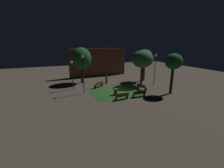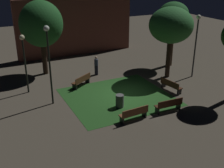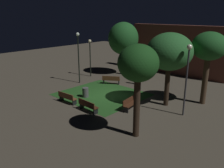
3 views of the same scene
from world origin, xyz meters
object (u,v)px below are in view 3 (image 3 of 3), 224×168
(tree_tall_center, at_px, (209,48))
(lamp_post_near_wall, at_px, (90,51))
(bench_front_right, at_px, (111,80))
(bench_near_trees, at_px, (88,105))
(lamp_post_plaza_east, at_px, (187,69))
(tree_back_right, at_px, (123,39))
(bench_path_side, at_px, (67,97))
(tree_lawn_side, at_px, (170,52))
(trash_bin, at_px, (85,92))
(pedestrian, at_px, (137,76))
(bench_corner, at_px, (131,103))
(lamp_post_path_center, at_px, (78,50))
(tree_right_canopy, at_px, (138,65))

(tree_tall_center, height_order, lamp_post_near_wall, tree_tall_center)
(bench_front_right, bearing_deg, lamp_post_near_wall, 169.86)
(bench_near_trees, bearing_deg, lamp_post_plaza_east, 36.94)
(tree_back_right, bearing_deg, tree_tall_center, -14.97)
(bench_path_side, relative_size, bench_front_right, 1.03)
(tree_lawn_side, xyz_separation_m, tree_back_right, (-8.87, 5.24, -0.04))
(bench_front_right, distance_m, trash_bin, 4.45)
(lamp_post_plaza_east, bearing_deg, pedestrian, 150.81)
(trash_bin, bearing_deg, bench_front_right, 102.61)
(tree_back_right, bearing_deg, bench_corner, -46.87)
(lamp_post_path_center, bearing_deg, pedestrian, 37.82)
(tree_tall_center, xyz_separation_m, tree_right_canopy, (-0.87, -7.83, -0.22))
(tree_back_right, height_order, lamp_post_path_center, tree_back_right)
(bench_path_side, xyz_separation_m, lamp_post_plaza_east, (8.07, 4.17, 2.92))
(tree_lawn_side, bearing_deg, lamp_post_plaza_east, -24.80)
(bench_near_trees, relative_size, tree_right_canopy, 0.33)
(lamp_post_path_center, height_order, lamp_post_near_wall, lamp_post_path_center)
(bench_near_trees, xyz_separation_m, pedestrian, (-1.45, 8.08, 0.37))
(tree_right_canopy, bearing_deg, bench_near_trees, 174.66)
(tree_tall_center, bearing_deg, lamp_post_near_wall, -178.18)
(lamp_post_path_center, bearing_deg, lamp_post_near_wall, 113.17)
(tree_tall_center, relative_size, lamp_post_path_center, 1.10)
(bench_front_right, xyz_separation_m, tree_tall_center, (9.10, 1.11, 4.04))
(tree_lawn_side, height_order, trash_bin, tree_lawn_side)
(lamp_post_plaza_east, bearing_deg, bench_front_right, 166.84)
(tree_back_right, bearing_deg, pedestrian, -30.37)
(tree_tall_center, bearing_deg, bench_near_trees, -127.49)
(bench_path_side, xyz_separation_m, trash_bin, (0.06, 1.93, -0.05))
(bench_front_right, relative_size, bench_corner, 0.96)
(tree_right_canopy, relative_size, lamp_post_plaza_east, 1.08)
(bench_front_right, height_order, tree_tall_center, tree_tall_center)
(bench_front_right, xyz_separation_m, bench_corner, (5.50, -3.75, 0.00))
(bench_front_right, distance_m, bench_corner, 6.66)
(tree_right_canopy, bearing_deg, bench_corner, 132.66)
(tree_right_canopy, bearing_deg, lamp_post_near_wall, 148.53)
(tree_right_canopy, bearing_deg, bench_path_side, 176.50)
(bench_path_side, height_order, tree_tall_center, tree_tall_center)
(pedestrian, bearing_deg, bench_corner, -57.76)
(tree_tall_center, distance_m, tree_right_canopy, 7.88)
(bench_corner, relative_size, lamp_post_path_center, 0.35)
(tree_tall_center, height_order, tree_back_right, tree_back_right)
(bench_near_trees, distance_m, bench_front_right, 7.15)
(bench_corner, height_order, tree_back_right, tree_back_right)
(bench_near_trees, distance_m, tree_lawn_side, 7.28)
(lamp_post_near_wall, distance_m, trash_bin, 7.43)
(lamp_post_plaza_east, distance_m, lamp_post_path_center, 11.77)
(tree_right_canopy, distance_m, lamp_post_plaza_east, 4.77)
(tree_lawn_side, height_order, tree_back_right, tree_back_right)
(tree_tall_center, relative_size, tree_back_right, 0.94)
(bench_path_side, xyz_separation_m, tree_back_right, (-2.70, 10.30, 3.73))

